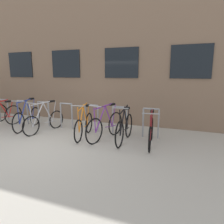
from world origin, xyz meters
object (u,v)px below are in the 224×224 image
Objects in this scene: bicycle_blue at (27,118)px; bicycle_maroon at (151,132)px; bicycle_purple at (106,126)px; bicycle_black at (125,128)px; bicycle_silver at (45,121)px; bicycle_orange at (84,125)px; bicycle_red at (2,116)px.

bicycle_maroon is (4.41, -0.10, -0.03)m from bicycle_blue.
bicycle_maroon is 0.93× the size of bicycle_purple.
bicycle_black is 2.83m from bicycle_silver.
bicycle_maroon is at bearing 0.51° from bicycle_orange.
bicycle_blue is 3.04m from bicycle_purple.
bicycle_purple reaches higher than bicycle_black.
bicycle_blue is 0.83m from bicycle_silver.
bicycle_silver is at bearing 179.81° from bicycle_maroon.
bicycle_silver reaches higher than bicycle_red.
bicycle_maroon is at bearing -0.35° from bicycle_black.
bicycle_purple is (2.22, 0.03, 0.03)m from bicycle_silver.
bicycle_blue is at bearing 177.11° from bicycle_orange.
bicycle_silver is at bearing 179.85° from bicycle_black.
bicycle_blue reaches higher than bicycle_black.
bicycle_purple is (-0.61, 0.04, 0.01)m from bicycle_black.
bicycle_blue reaches higher than bicycle_maroon.
bicycle_orange is 0.97× the size of bicycle_silver.
bicycle_black is 1.31m from bicycle_orange.
bicycle_red is 3.39m from bicycle_orange.
bicycle_black is (4.69, 0.07, -0.00)m from bicycle_red.
bicycle_silver is (-1.52, 0.03, -0.00)m from bicycle_orange.
bicycle_red is 1.00× the size of bicycle_silver.
bicycle_black is at bearing -1.50° from bicycle_blue.
bicycle_red is 5.46m from bicycle_maroon.
bicycle_maroon is 1.37m from bicycle_purple.
bicycle_blue is (-3.65, 0.10, -0.00)m from bicycle_black.
bicycle_red is at bearing -178.43° from bicycle_purple.
bicycle_black reaches higher than bicycle_silver.
bicycle_orange reaches higher than bicycle_maroon.
bicycle_black is at bearing 1.01° from bicycle_orange.
bicycle_red reaches higher than bicycle_maroon.
bicycle_purple is (0.70, 0.06, 0.03)m from bicycle_orange.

